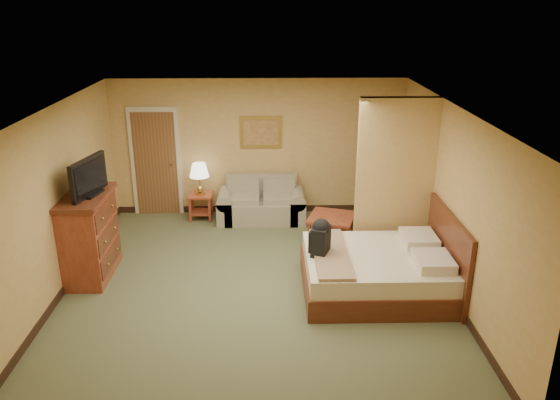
{
  "coord_description": "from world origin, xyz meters",
  "views": [
    {
      "loc": [
        0.19,
        -7.05,
        3.96
      ],
      "look_at": [
        0.36,
        0.6,
        1.12
      ],
      "focal_mm": 35.0,
      "sensor_mm": 36.0,
      "label": 1
    }
  ],
  "objects_px": {
    "coffee_table": "(331,223)",
    "dresser": "(89,236)",
    "bed": "(383,270)",
    "loveseat": "(261,206)"
  },
  "relations": [
    {
      "from": "coffee_table",
      "to": "dresser",
      "type": "xyz_separation_m",
      "value": [
        -3.74,
        -1.13,
        0.31
      ]
    },
    {
      "from": "dresser",
      "to": "bed",
      "type": "height_order",
      "value": "dresser"
    },
    {
      "from": "coffee_table",
      "to": "bed",
      "type": "relative_size",
      "value": 0.44
    },
    {
      "from": "coffee_table",
      "to": "loveseat",
      "type": "bearing_deg",
      "value": 139.46
    },
    {
      "from": "dresser",
      "to": "bed",
      "type": "distance_m",
      "value": 4.34
    },
    {
      "from": "coffee_table",
      "to": "dresser",
      "type": "distance_m",
      "value": 3.92
    },
    {
      "from": "coffee_table",
      "to": "bed",
      "type": "xyz_separation_m",
      "value": [
        0.55,
        -1.69,
        -0.02
      ]
    },
    {
      "from": "dresser",
      "to": "loveseat",
      "type": "bearing_deg",
      "value": 40.56
    },
    {
      "from": "loveseat",
      "to": "coffee_table",
      "type": "relative_size",
      "value": 1.76
    },
    {
      "from": "coffee_table",
      "to": "bed",
      "type": "distance_m",
      "value": 1.77
    }
  ]
}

